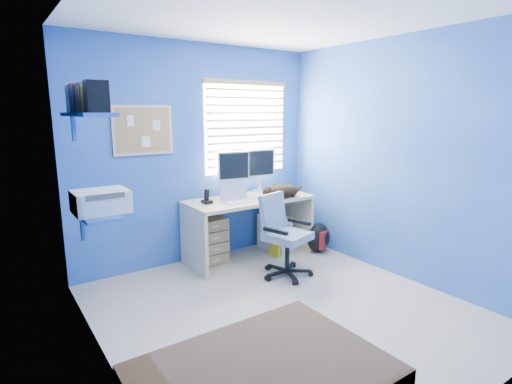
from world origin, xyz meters
TOP-DOWN VIEW (x-y plane):
  - floor at (0.00, 0.00)m, footprint 3.00×3.20m
  - ceiling at (0.00, 0.00)m, footprint 3.00×3.20m
  - wall_back at (0.00, 1.60)m, footprint 3.00×0.01m
  - wall_front at (0.00, -1.60)m, footprint 3.00×0.01m
  - wall_left at (-1.50, 0.00)m, footprint 0.01×3.20m
  - wall_right at (1.50, 0.00)m, footprint 0.01×3.20m
  - desk at (0.47, 1.26)m, footprint 1.51×0.65m
  - laptop at (0.24, 1.15)m, footprint 0.36×0.30m
  - monitor_left at (0.37, 1.46)m, footprint 0.41×0.19m
  - monitor_right at (0.79, 1.50)m, footprint 0.41×0.16m
  - phone at (-0.08, 1.28)m, footprint 0.10×0.11m
  - mug at (1.01, 1.43)m, footprint 0.10×0.09m
  - cd_spindle at (1.10, 1.36)m, footprint 0.13×0.13m
  - cat at (0.80, 1.05)m, footprint 0.46×0.28m
  - tower_pc at (0.89, 1.31)m, footprint 0.27×0.47m
  - drawer_boxes at (0.01, 1.38)m, footprint 0.35×0.28m
  - yellow_book at (0.75, 1.11)m, footprint 0.03×0.17m
  - backpack at (1.29, 0.92)m, footprint 0.38×0.34m
  - office_chair at (0.49, 0.61)m, footprint 0.63×0.63m
  - window_blinds at (0.65, 1.57)m, footprint 1.15×0.05m
  - corkboard at (-0.65, 1.58)m, footprint 0.64×0.02m
  - wall_shelves at (-1.35, 0.75)m, footprint 0.42×0.90m

SIDE VIEW (x-z plane):
  - floor at x=0.00m, z-range 0.00..0.00m
  - yellow_book at x=0.75m, z-range 0.00..0.24m
  - backpack at x=1.29m, z-range 0.00..0.37m
  - tower_pc at x=0.89m, z-range 0.00..0.45m
  - drawer_boxes at x=0.01m, z-range 0.00..0.54m
  - office_chair at x=0.49m, z-range -0.11..0.77m
  - desk at x=0.47m, z-range 0.00..0.74m
  - cd_spindle at x=1.10m, z-range 0.74..0.81m
  - mug at x=1.01m, z-range 0.74..0.84m
  - cat at x=0.80m, z-range 0.74..0.90m
  - phone at x=-0.08m, z-range 0.74..0.91m
  - laptop at x=0.24m, z-range 0.74..0.96m
  - monitor_left at x=0.37m, z-range 0.74..1.28m
  - monitor_right at x=0.79m, z-range 0.74..1.28m
  - wall_back at x=0.00m, z-range 0.00..2.50m
  - wall_front at x=0.00m, z-range 0.00..2.50m
  - wall_left at x=-1.50m, z-range 0.00..2.50m
  - wall_right at x=1.50m, z-range 0.00..2.50m
  - wall_shelves at x=-1.35m, z-range 0.91..1.96m
  - corkboard at x=-0.65m, z-range 1.29..1.81m
  - window_blinds at x=0.65m, z-range 1.00..2.10m
  - ceiling at x=0.00m, z-range 2.50..2.50m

